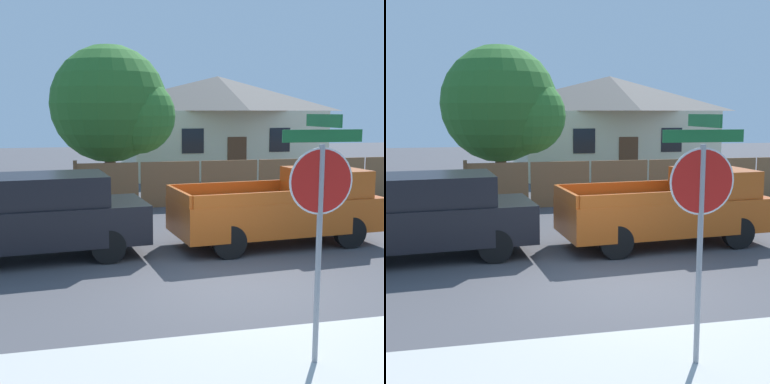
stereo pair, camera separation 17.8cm
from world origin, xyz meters
TOP-DOWN VIEW (x-y plane):
  - ground_plane at (0.00, 0.00)m, footprint 80.00×80.00m
  - sidewalk_strip at (0.00, -3.60)m, footprint 36.00×3.20m
  - wooden_fence at (4.52, 8.24)m, footprint 14.44×0.12m
  - house at (4.70, 17.38)m, footprint 9.93×6.90m
  - oak_tree at (-1.17, 10.06)m, footprint 4.30×4.10m
  - red_suv at (-3.74, 2.66)m, footprint 5.01×2.24m
  - orange_pickup at (2.06, 2.68)m, footprint 4.98×2.28m
  - stop_sign at (0.02, -3.14)m, footprint 1.01×0.91m

SIDE VIEW (x-z plane):
  - ground_plane at x=0.00m, z-range 0.00..0.00m
  - sidewalk_strip at x=0.00m, z-range 0.00..0.01m
  - wooden_fence at x=4.52m, z-range -0.05..1.56m
  - orange_pickup at x=2.06m, z-range -0.02..1.75m
  - red_suv at x=-3.74m, z-range 0.07..1.88m
  - stop_sign at x=0.02m, z-range 0.56..3.66m
  - house at x=4.70m, z-range 0.09..4.98m
  - oak_tree at x=-1.17m, z-range 0.58..6.04m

